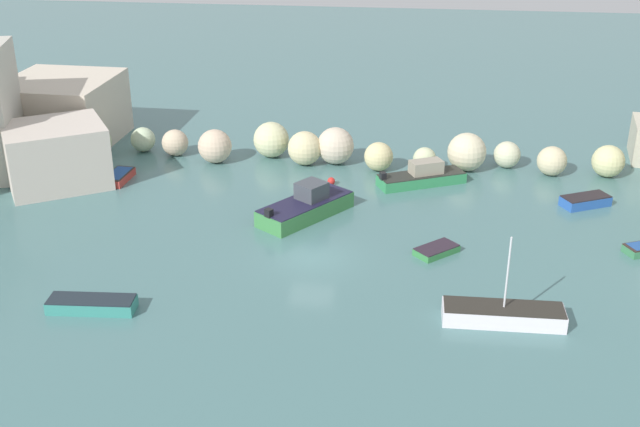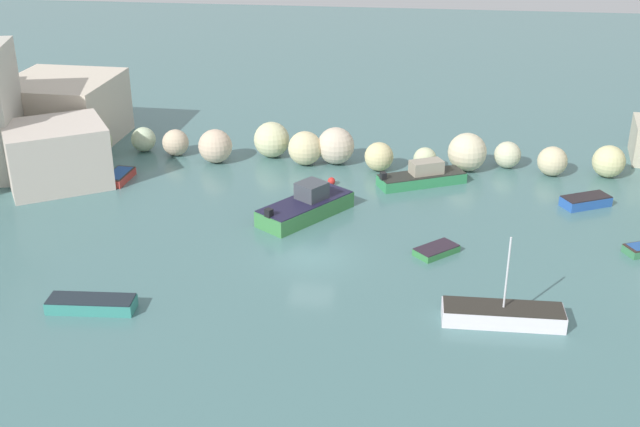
% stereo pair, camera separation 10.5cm
% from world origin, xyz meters
% --- Properties ---
extents(cove_water, '(160.00, 160.00, 0.00)m').
position_xyz_m(cove_water, '(0.00, 0.00, 0.00)').
color(cove_water, slate).
rests_on(cove_water, ground).
extents(rock_breakwater, '(41.91, 4.23, 2.72)m').
position_xyz_m(rock_breakwater, '(-0.13, 14.77, 1.17)').
color(rock_breakwater, beige).
rests_on(rock_breakwater, ground).
extents(channel_buoy, '(0.52, 0.52, 0.52)m').
position_xyz_m(channel_buoy, '(-0.13, 10.74, 0.26)').
color(channel_buoy, red).
rests_on(channel_buoy, cove_water).
extents(moored_boat_0, '(5.69, 6.58, 2.09)m').
position_xyz_m(moored_boat_0, '(-1.08, 5.39, 0.68)').
color(moored_boat_0, '#3E8545').
rests_on(moored_boat_0, cove_water).
extents(moored_boat_1, '(6.15, 4.18, 1.65)m').
position_xyz_m(moored_boat_1, '(5.98, 11.64, 0.56)').
color(moored_boat_1, '#328C54').
rests_on(moored_boat_1, cove_water).
extents(moored_boat_3, '(5.80, 1.72, 4.56)m').
position_xyz_m(moored_boat_3, '(10.01, -5.61, 0.45)').
color(moored_boat_3, white).
rests_on(moored_boat_3, cove_water).
extents(moored_boat_4, '(3.37, 2.61, 0.67)m').
position_xyz_m(moored_boat_4, '(16.37, 9.26, 0.33)').
color(moored_boat_4, '#2957B0').
rests_on(moored_boat_4, cove_water).
extents(moored_boat_5, '(4.37, 1.60, 0.66)m').
position_xyz_m(moored_boat_5, '(-9.94, -7.02, 0.33)').
color(moored_boat_5, teal).
rests_on(moored_boat_5, cove_water).
extents(moored_boat_7, '(2.70, 2.65, 0.43)m').
position_xyz_m(moored_boat_7, '(6.91, 1.30, 0.21)').
color(moored_boat_7, '#368243').
rests_on(moored_boat_7, cove_water).
extents(moored_boat_8, '(1.49, 2.88, 0.59)m').
position_xyz_m(moored_boat_8, '(-14.70, 9.58, 0.31)').
color(moored_boat_8, '#C23C35').
rests_on(moored_boat_8, cove_water).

